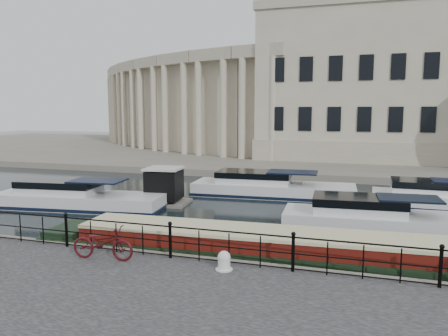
{
  "coord_description": "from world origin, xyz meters",
  "views": [
    {
      "loc": [
        5.8,
        -14.85,
        5.35
      ],
      "look_at": [
        0.5,
        2.0,
        3.0
      ],
      "focal_mm": 35.0,
      "sensor_mm": 36.0,
      "label": 1
    }
  ],
  "objects_px": {
    "bicycle": "(103,243)",
    "mooring_bollard": "(224,261)",
    "narrowboat": "(269,254)",
    "harbour_hut": "(164,187)"
  },
  "relations": [
    {
      "from": "narrowboat",
      "to": "bicycle",
      "type": "bearing_deg",
      "value": -154.47
    },
    {
      "from": "bicycle",
      "to": "mooring_bollard",
      "type": "height_order",
      "value": "bicycle"
    },
    {
      "from": "narrowboat",
      "to": "harbour_hut",
      "type": "xyz_separation_m",
      "value": [
        -7.76,
        8.01,
        0.59
      ]
    },
    {
      "from": "bicycle",
      "to": "mooring_bollard",
      "type": "xyz_separation_m",
      "value": [
        4.01,
        0.29,
        -0.27
      ]
    },
    {
      "from": "mooring_bollard",
      "to": "narrowboat",
      "type": "bearing_deg",
      "value": 68.73
    },
    {
      "from": "bicycle",
      "to": "narrowboat",
      "type": "distance_m",
      "value": 5.63
    },
    {
      "from": "narrowboat",
      "to": "harbour_hut",
      "type": "relative_size",
      "value": 5.83
    },
    {
      "from": "bicycle",
      "to": "mooring_bollard",
      "type": "relative_size",
      "value": 3.55
    },
    {
      "from": "bicycle",
      "to": "harbour_hut",
      "type": "bearing_deg",
      "value": 10.2
    },
    {
      "from": "bicycle",
      "to": "harbour_hut",
      "type": "xyz_separation_m",
      "value": [
        -2.84,
        10.64,
        -0.15
      ]
    }
  ]
}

